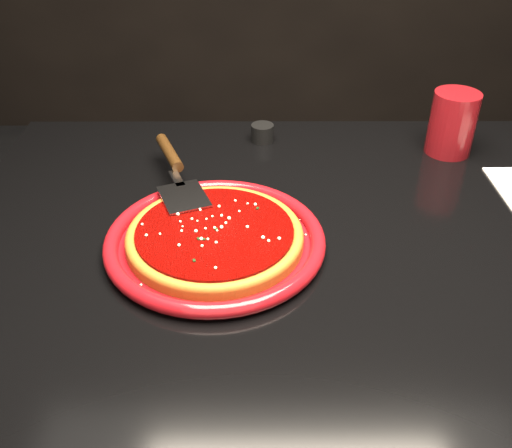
{
  "coord_description": "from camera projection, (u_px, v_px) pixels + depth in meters",
  "views": [
    {
      "loc": [
        -0.13,
        -0.71,
        1.26
      ],
      "look_at": [
        -0.13,
        -0.01,
        0.77
      ],
      "focal_mm": 40.0,
      "sensor_mm": 36.0,
      "label": 1
    }
  ],
  "objects": [
    {
      "name": "plate",
      "position": [
        215.0,
        240.0,
        0.83
      ],
      "size": [
        0.42,
        0.42,
        0.02
      ],
      "primitive_type": "cylinder",
      "rotation": [
        0.0,
        0.0,
        -0.37
      ],
      "color": "maroon",
      "rests_on": "table"
    },
    {
      "name": "parmesan_dusting",
      "position": [
        215.0,
        228.0,
        0.82
      ],
      "size": [
        0.22,
        0.22,
        0.01
      ],
      "primitive_type": null,
      "color": "#F0E6BB",
      "rests_on": "plate"
    },
    {
      "name": "ramekin",
      "position": [
        262.0,
        133.0,
        1.12
      ],
      "size": [
        0.05,
        0.05,
        0.03
      ],
      "primitive_type": "cylinder",
      "rotation": [
        0.0,
        0.0,
        0.26
      ],
      "color": "black",
      "rests_on": "table"
    },
    {
      "name": "pizza_crust_rim",
      "position": [
        215.0,
        235.0,
        0.83
      ],
      "size": [
        0.33,
        0.33,
        0.02
      ],
      "primitive_type": "torus",
      "rotation": [
        0.0,
        0.0,
        -0.37
      ],
      "color": "brown",
      "rests_on": "plate"
    },
    {
      "name": "cup",
      "position": [
        452.0,
        123.0,
        1.06
      ],
      "size": [
        0.1,
        0.1,
        0.12
      ],
      "primitive_type": "cylinder",
      "rotation": [
        0.0,
        0.0,
        -0.18
      ],
      "color": "maroon",
      "rests_on": "table"
    },
    {
      "name": "pizza_sauce",
      "position": [
        215.0,
        232.0,
        0.83
      ],
      "size": [
        0.3,
        0.3,
        0.01
      ],
      "primitive_type": "cylinder",
      "rotation": [
        0.0,
        0.0,
        -0.37
      ],
      "color": "#670300",
      "rests_on": "plate"
    },
    {
      "name": "pizza_crust",
      "position": [
        215.0,
        238.0,
        0.83
      ],
      "size": [
        0.33,
        0.33,
        0.01
      ],
      "primitive_type": "cylinder",
      "rotation": [
        0.0,
        0.0,
        -0.37
      ],
      "color": "brown",
      "rests_on": "plate"
    },
    {
      "name": "table",
      "position": [
        322.0,
        391.0,
        1.09
      ],
      "size": [
        1.2,
        0.8,
        0.75
      ],
      "primitive_type": "cube",
      "color": "black",
      "rests_on": "floor"
    },
    {
      "name": "basil_flecks",
      "position": [
        215.0,
        229.0,
        0.82
      ],
      "size": [
        0.2,
        0.2,
        0.0
      ],
      "primitive_type": null,
      "color": "black",
      "rests_on": "plate"
    },
    {
      "name": "pizza_server",
      "position": [
        177.0,
        171.0,
        0.95
      ],
      "size": [
        0.18,
        0.3,
        0.02
      ],
      "primitive_type": null,
      "rotation": [
        0.0,
        0.0,
        0.37
      ],
      "color": "silver",
      "rests_on": "plate"
    }
  ]
}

